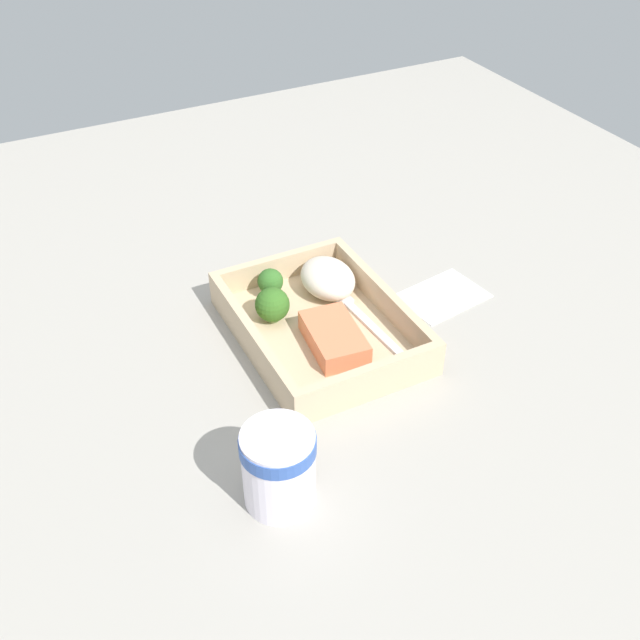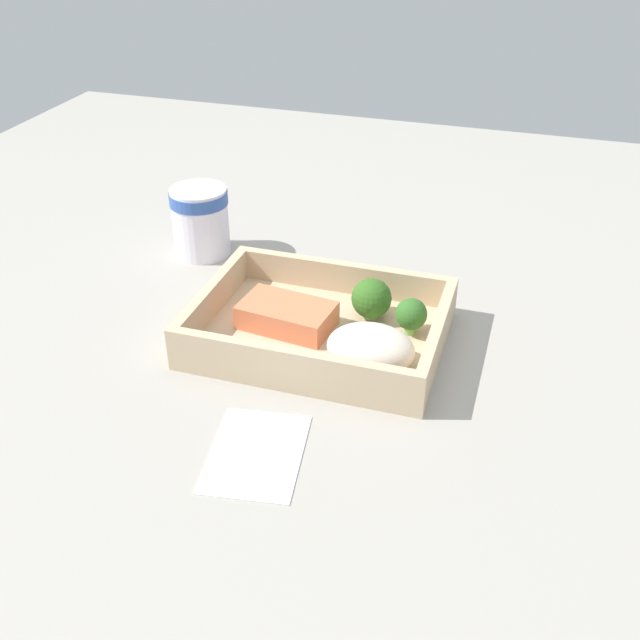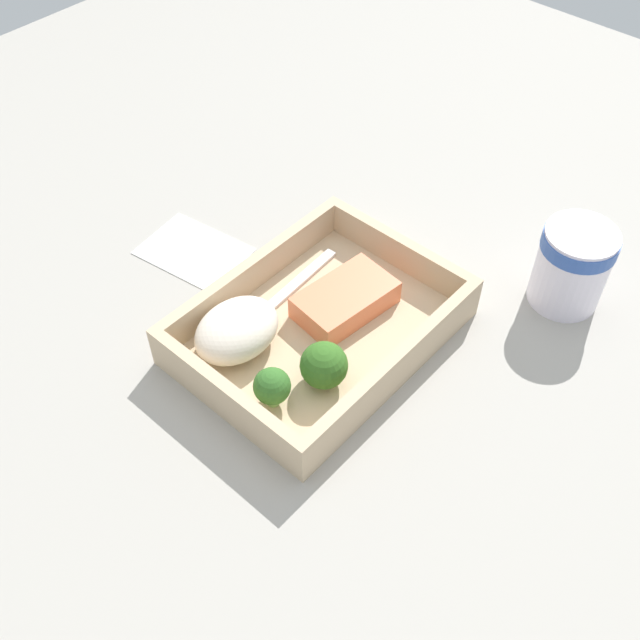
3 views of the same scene
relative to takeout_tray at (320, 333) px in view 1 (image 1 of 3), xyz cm
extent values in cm
cube|color=#A19C93|center=(0.00, 0.00, -1.60)|extent=(160.00, 160.00, 2.00)
cube|color=#C8AC88|center=(0.00, 0.00, 0.00)|extent=(27.10, 20.19, 1.20)
cube|color=#C8AC88|center=(0.00, -9.49, 2.47)|extent=(27.10, 1.20, 3.73)
cube|color=#C8AC88|center=(0.00, 9.49, 2.47)|extent=(27.10, 1.20, 3.73)
cube|color=#C8AC88|center=(-12.95, 0.00, 2.47)|extent=(1.20, 17.79, 3.73)
cube|color=#C8AC88|center=(12.95, 0.00, 2.47)|extent=(1.20, 17.79, 3.73)
cube|color=#EB794F|center=(-3.88, 0.34, 1.98)|extent=(10.88, 7.26, 2.75)
ellipsoid|color=beige|center=(6.91, -4.71, 2.86)|extent=(9.14, 7.05, 4.52)
cylinder|color=#809C5E|center=(4.63, 4.63, 1.21)|extent=(1.74, 1.74, 1.22)
sphere|color=#336420|center=(4.63, 4.63, 3.08)|extent=(4.58, 4.58, 4.58)
cylinder|color=#7DAE5D|center=(9.59, 2.70, 1.34)|extent=(1.34, 1.34, 1.49)
sphere|color=#326525|center=(9.59, 2.70, 3.06)|extent=(3.53, 3.53, 3.53)
cube|color=silver|center=(-3.14, -6.15, 0.82)|extent=(12.45, 1.90, 0.44)
cube|color=silver|center=(4.74, -5.64, 0.82)|extent=(3.53, 2.41, 0.44)
cylinder|color=white|center=(-21.55, 15.63, 4.02)|extent=(7.44, 7.44, 9.24)
cylinder|color=#3356A8|center=(-21.55, 15.63, 7.41)|extent=(7.66, 7.66, 1.66)
cube|color=white|center=(-0.25, -19.36, -0.48)|extent=(10.01, 12.76, 0.24)
camera|label=1|loc=(-67.52, 34.45, 61.94)|focal=42.00mm
camera|label=2|loc=(20.84, -66.19, 46.28)|focal=42.00mm
camera|label=3|loc=(37.17, 33.23, 57.89)|focal=42.00mm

